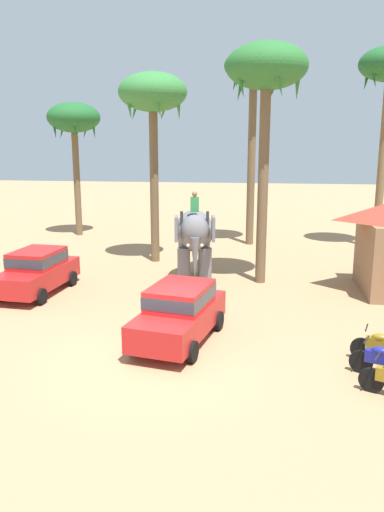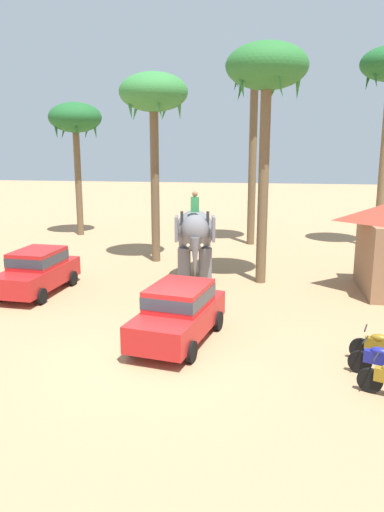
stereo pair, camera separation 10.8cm
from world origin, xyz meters
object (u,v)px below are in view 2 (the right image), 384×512
object	(u,v)px
elephant_with_mahout	(195,235)
palm_tree_leaning_seaward	(267,75)
palm_tree_near_hut	(75,121)
motorcycle_mid_row	(384,347)
car_sedan_foreground	(179,311)
palm_tree_far_back	(255,74)
car_parked_far_side	(38,270)
palm_tree_behind_elephant	(154,99)

from	to	relation	value
elephant_with_mahout	palm_tree_leaning_seaward	world-z (taller)	palm_tree_leaning_seaward
elephant_with_mahout	palm_tree_near_hut	distance (m)	14.10
elephant_with_mahout	motorcycle_mid_row	size ratio (longest dim) A/B	2.27
elephant_with_mahout	car_sedan_foreground	bearing A→B (deg)	-86.15
palm_tree_near_hut	palm_tree_leaning_seaward	world-z (taller)	palm_tree_leaning_seaward
elephant_with_mahout	palm_tree_far_back	xyz separation A→B (m)	(2.07, 8.43, 7.33)
car_sedan_foreground	car_parked_far_side	size ratio (longest dim) A/B	1.03
motorcycle_mid_row	palm_tree_far_back	distance (m)	18.50
elephant_with_mahout	palm_tree_behind_elephant	size ratio (longest dim) A/B	0.45
motorcycle_mid_row	palm_tree_far_back	world-z (taller)	palm_tree_far_back
palm_tree_far_back	car_sedan_foreground	bearing A→B (deg)	-96.23
car_parked_far_side	palm_tree_near_hut	world-z (taller)	palm_tree_near_hut
car_parked_far_side	palm_tree_far_back	xyz separation A→B (m)	(7.91, 10.90, 8.39)
elephant_with_mahout	motorcycle_mid_row	xyz separation A→B (m)	(6.12, -7.29, -1.53)
car_parked_far_side	palm_tree_far_back	distance (m)	15.87
car_sedan_foreground	car_parked_far_side	bearing A→B (deg)	147.09
motorcycle_mid_row	palm_tree_leaning_seaward	distance (m)	11.42
car_parked_far_side	palm_tree_far_back	bearing A→B (deg)	54.03
car_parked_far_side	palm_tree_far_back	size ratio (longest dim) A/B	0.40
elephant_with_mahout	palm_tree_behind_elephant	distance (m)	7.15
car_sedan_foreground	motorcycle_mid_row	bearing A→B (deg)	-7.65
car_sedan_foreground	motorcycle_mid_row	size ratio (longest dim) A/B	2.48
palm_tree_behind_elephant	palm_tree_far_back	distance (m)	6.87
motorcycle_mid_row	palm_tree_near_hut	distance (m)	23.62
palm_tree_far_back	palm_tree_near_hut	bearing A→B (deg)	172.31
car_sedan_foreground	palm_tree_far_back	bearing A→B (deg)	83.77
motorcycle_mid_row	palm_tree_behind_elephant	size ratio (longest dim) A/B	0.20
palm_tree_behind_elephant	palm_tree_near_hut	bearing A→B (deg)	134.52
elephant_with_mahout	palm_tree_near_hut	bearing A→B (deg)	131.38
car_sedan_foreground	palm_tree_far_back	xyz separation A→B (m)	(1.63, 14.96, 8.39)
motorcycle_mid_row	palm_tree_behind_elephant	distance (m)	15.57
palm_tree_near_hut	palm_tree_leaning_seaward	xyz separation A→B (m)	(11.47, -9.58, 1.32)
elephant_with_mahout	palm_tree_leaning_seaward	xyz separation A→B (m)	(2.76, 0.31, 6.31)
motorcycle_mid_row	palm_tree_far_back	size ratio (longest dim) A/B	0.16
palm_tree_near_hut	palm_tree_far_back	world-z (taller)	palm_tree_far_back
elephant_with_mahout	palm_tree_near_hut	size ratio (longest dim) A/B	0.49
palm_tree_near_hut	car_sedan_foreground	bearing A→B (deg)	-60.86
car_sedan_foreground	elephant_with_mahout	distance (m)	6.63
palm_tree_far_back	palm_tree_leaning_seaward	size ratio (longest dim) A/B	1.12
elephant_with_mahout	motorcycle_mid_row	world-z (taller)	elephant_with_mahout
palm_tree_behind_elephant	car_parked_far_side	bearing A→B (deg)	-119.76
palm_tree_near_hut	car_parked_far_side	bearing A→B (deg)	-76.89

